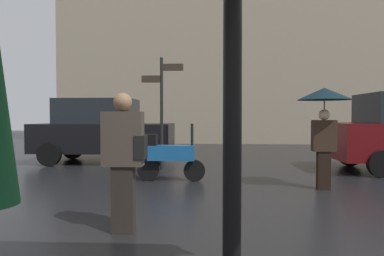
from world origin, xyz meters
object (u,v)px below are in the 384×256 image
parked_scooter (169,155)px  parked_car_left (103,130)px  pedestrian_with_bag (124,154)px  pedestrian_with_umbrella (324,107)px  street_signpost (162,102)px

parked_scooter → parked_car_left: (-2.35, 2.95, 0.41)m
pedestrian_with_bag → parked_scooter: size_ratio=1.15×
pedestrian_with_umbrella → street_signpost: street_signpost is taller
pedestrian_with_umbrella → parked_car_left: (-5.39, 3.68, -0.60)m
pedestrian_with_bag → parked_car_left: (-2.21, 6.39, 0.01)m
pedestrian_with_bag → street_signpost: bearing=45.2°
parked_car_left → street_signpost: (1.97, -1.34, 0.80)m
street_signpost → pedestrian_with_umbrella: bearing=-34.4°
pedestrian_with_umbrella → parked_car_left: bearing=140.7°
pedestrian_with_bag → parked_scooter: 3.47m
parked_car_left → pedestrian_with_bag: bearing=111.6°
pedestrian_with_umbrella → pedestrian_with_bag: 4.22m
pedestrian_with_umbrella → parked_scooter: size_ratio=1.33×
pedestrian_with_umbrella → street_signpost: 4.14m
street_signpost → parked_scooter: bearing=-76.9°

